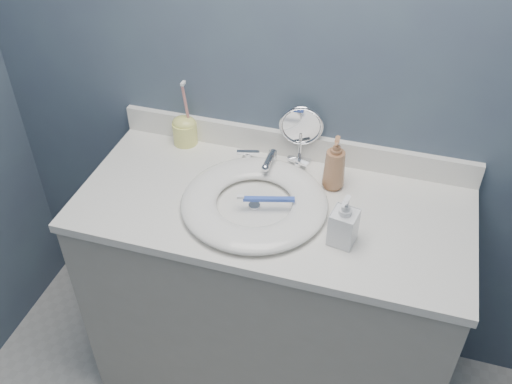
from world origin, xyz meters
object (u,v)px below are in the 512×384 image
at_px(soap_bottle_clear, 344,220).
at_px(toothbrush_holder, 185,129).
at_px(soap_bottle_amber, 335,163).
at_px(makeup_mirror, 301,132).

xyz_separation_m(soap_bottle_clear, toothbrush_holder, (-0.61, 0.33, -0.02)).
xyz_separation_m(soap_bottle_amber, soap_bottle_clear, (0.07, -0.24, -0.01)).
bearing_deg(soap_bottle_amber, makeup_mirror, 140.52).
relative_size(makeup_mirror, toothbrush_holder, 0.88).
xyz_separation_m(makeup_mirror, soap_bottle_clear, (0.21, -0.34, -0.04)).
distance_m(soap_bottle_amber, soap_bottle_clear, 0.25).
relative_size(soap_bottle_amber, soap_bottle_clear, 1.15).
bearing_deg(toothbrush_holder, soap_bottle_clear, -28.43).
distance_m(soap_bottle_clear, toothbrush_holder, 0.70).
bearing_deg(makeup_mirror, soap_bottle_clear, -68.89).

